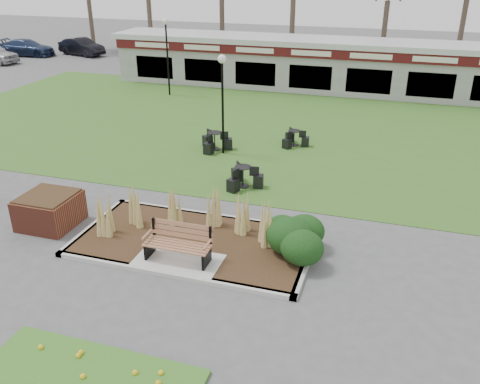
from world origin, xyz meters
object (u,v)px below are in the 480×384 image
(bistro_set_a, at_px, (294,140))
(car_black, at_px, (82,47))
(bistro_set_c, at_px, (243,180))
(lamp_post_mid_left, at_px, (222,83))
(food_pavilion, at_px, (315,64))
(lamp_post_far_left, at_px, (166,40))
(brick_planter, at_px, (49,210))
(bistro_set_b, at_px, (215,144))
(park_bench, at_px, (179,242))
(car_blue, at_px, (27,48))

(bistro_set_a, bearing_deg, car_black, 142.08)
(bistro_set_c, bearing_deg, lamp_post_mid_left, 120.70)
(lamp_post_mid_left, bearing_deg, food_pavilion, 82.58)
(lamp_post_mid_left, bearing_deg, lamp_post_far_left, 126.83)
(car_black, bearing_deg, bistro_set_c, -119.99)
(bistro_set_c, bearing_deg, car_black, 133.80)
(bistro_set_a, distance_m, bistro_set_c, 4.66)
(lamp_post_far_left, xyz_separation_m, bistro_set_a, (8.50, -6.30, -2.80))
(brick_planter, xyz_separation_m, bistro_set_b, (2.39, 7.37, -0.21))
(brick_planter, bearing_deg, food_pavilion, 76.94)
(food_pavilion, bearing_deg, park_bench, -90.00)
(lamp_post_far_left, bearing_deg, lamp_post_mid_left, -53.17)
(food_pavilion, xyz_separation_m, lamp_post_far_left, (-7.56, -3.83, 1.56))
(brick_planter, bearing_deg, park_bench, -9.69)
(bistro_set_c, bearing_deg, lamp_post_far_left, 125.30)
(lamp_post_mid_left, distance_m, lamp_post_far_left, 10.04)
(bistro_set_a, bearing_deg, bistro_set_b, -153.62)
(lamp_post_far_left, xyz_separation_m, bistro_set_c, (7.71, -10.89, -2.78))
(bistro_set_b, relative_size, car_blue, 0.31)
(bistro_set_b, bearing_deg, car_blue, 143.48)
(lamp_post_mid_left, height_order, bistro_set_a, lamp_post_mid_left)
(bistro_set_a, bearing_deg, brick_planter, -121.17)
(bistro_set_a, distance_m, bistro_set_b, 3.29)
(food_pavilion, xyz_separation_m, lamp_post_mid_left, (-1.54, -11.87, 1.34))
(food_pavilion, height_order, car_black, food_pavilion)
(bistro_set_a, height_order, bistro_set_c, bistro_set_c)
(car_black, bearing_deg, car_blue, 126.83)
(park_bench, height_order, bistro_set_b, park_bench)
(park_bench, xyz_separation_m, lamp_post_far_left, (-7.56, 15.88, 2.45))
(lamp_post_far_left, height_order, car_blue, lamp_post_far_left)
(park_bench, height_order, bistro_set_c, park_bench)
(bistro_set_a, bearing_deg, park_bench, -95.62)
(lamp_post_far_left, xyz_separation_m, bistro_set_b, (5.56, -7.76, -2.78))
(bistro_set_b, bearing_deg, brick_planter, -108.00)
(park_bench, relative_size, lamp_post_far_left, 0.41)
(bistro_set_b, relative_size, bistro_set_c, 1.02)
(park_bench, bearing_deg, food_pavilion, 90.00)
(park_bench, distance_m, bistro_set_a, 9.64)
(car_blue, bearing_deg, park_bench, -141.42)
(food_pavilion, height_order, lamp_post_mid_left, lamp_post_mid_left)
(car_blue, bearing_deg, bistro_set_a, -126.43)
(bistro_set_a, height_order, car_blue, car_blue)
(brick_planter, bearing_deg, lamp_post_mid_left, 68.09)
(lamp_post_mid_left, relative_size, bistro_set_a, 3.20)
(lamp_post_mid_left, height_order, bistro_set_c, lamp_post_mid_left)
(car_black, bearing_deg, brick_planter, -132.31)
(park_bench, distance_m, bistro_set_c, 5.00)
(brick_planter, relative_size, lamp_post_mid_left, 0.39)
(lamp_post_mid_left, bearing_deg, car_blue, 143.60)
(lamp_post_mid_left, xyz_separation_m, car_blue, (-22.05, 16.26, -2.19))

